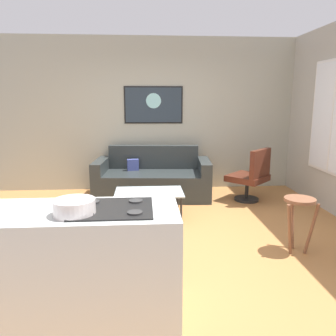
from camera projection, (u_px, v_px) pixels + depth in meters
ground at (161, 239)px, 4.19m from camera, size 6.40×6.40×0.04m
back_wall at (154, 115)px, 6.28m from camera, size 6.40×0.05×2.80m
couch at (153, 180)px, 5.92m from camera, size 2.05×1.06×0.87m
coffee_table at (149, 194)px, 4.80m from camera, size 0.96×0.60×0.40m
armchair at (252, 176)px, 5.60m from camera, size 0.81×0.81×0.90m
bar_stool at (299, 210)px, 3.71m from camera, size 0.38×0.38×0.63m
kitchen_counter at (78, 264)px, 2.60m from camera, size 1.55×0.67×0.90m
mixing_bowl at (74, 207)px, 2.40m from camera, size 0.30×0.30×0.11m
wall_painting at (154, 105)px, 6.20m from camera, size 1.08×0.03×0.68m
window at (333, 117)px, 4.96m from camera, size 0.03×1.22×1.69m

